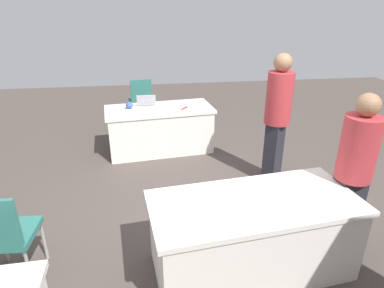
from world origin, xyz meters
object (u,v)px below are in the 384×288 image
object	(u,v)px
table_foreground	(160,129)
person_presenter	(354,167)
chair_near_front	(141,98)
yarn_ball	(129,105)
table_mid_left	(252,235)
scissors_red	(184,108)
chair_tucked_right	(4,232)
laptop_silver	(146,106)
person_attendee_standing	(278,113)

from	to	relation	value
table_foreground	person_presenter	distance (m)	3.25
chair_near_front	person_presenter	world-z (taller)	person_presenter
table_foreground	chair_near_front	size ratio (longest dim) A/B	1.90
table_foreground	yarn_ball	size ratio (longest dim) A/B	15.52
yarn_ball	table_mid_left	bearing A→B (deg)	112.06
table_foreground	yarn_ball	xyz separation A→B (m)	(0.48, -0.02, 0.43)
table_mid_left	scissors_red	distance (m)	2.85
scissors_red	chair_tucked_right	bearing A→B (deg)	3.79
table_foreground	laptop_silver	xyz separation A→B (m)	(0.21, -0.00, 0.41)
person_presenter	scissors_red	bearing A→B (deg)	112.27
table_mid_left	yarn_ball	world-z (taller)	yarn_ball
table_foreground	person_presenter	world-z (taller)	person_presenter
table_mid_left	chair_near_front	world-z (taller)	chair_near_front
laptop_silver	yarn_ball	world-z (taller)	laptop_silver
table_mid_left	chair_tucked_right	distance (m)	2.19
table_mid_left	laptop_silver	xyz separation A→B (m)	(0.90, -2.90, 0.41)
chair_tucked_right	person_presenter	distance (m)	3.23
table_mid_left	table_foreground	bearing A→B (deg)	-76.44
person_attendee_standing	table_mid_left	bearing A→B (deg)	18.75
table_mid_left	person_presenter	bearing A→B (deg)	-169.36
chair_near_front	yarn_ball	xyz separation A→B (m)	(0.17, 1.34, 0.25)
chair_tucked_right	chair_near_front	bearing A→B (deg)	78.17
chair_near_front	yarn_ball	world-z (taller)	chair_near_front
person_attendee_standing	laptop_silver	xyz separation A→B (m)	(1.72, -1.29, -0.21)
chair_near_front	yarn_ball	bearing A→B (deg)	-106.47
chair_near_front	chair_tucked_right	distance (m)	4.27
chair_near_front	person_presenter	xyz separation A→B (m)	(-2.05, 4.06, 0.35)
person_attendee_standing	yarn_ball	size ratio (longest dim) A/B	15.10
chair_near_front	scissors_red	distance (m)	1.63
chair_tucked_right	laptop_silver	xyz separation A→B (m)	(-1.27, -2.75, 0.26)
table_mid_left	chair_tucked_right	size ratio (longest dim) A/B	2.06
chair_near_front	table_mid_left	bearing A→B (deg)	-85.86
table_foreground	person_attendee_standing	distance (m)	2.08
table_foreground	chair_tucked_right	bearing A→B (deg)	61.70
laptop_silver	yarn_ball	bearing A→B (deg)	-3.06
person_presenter	yarn_ball	bearing A→B (deg)	124.66
person_attendee_standing	person_presenter	bearing A→B (deg)	54.41
table_foreground	laptop_silver	bearing A→B (deg)	-1.04
table_mid_left	chair_tucked_right	xyz separation A→B (m)	(2.17, -0.15, 0.16)
laptop_silver	scissors_red	xyz separation A→B (m)	(-0.62, 0.09, -0.04)
chair_tucked_right	person_attendee_standing	size ratio (longest dim) A/B	0.53
scissors_red	person_presenter	bearing A→B (deg)	65.98
chair_tucked_right	scissors_red	distance (m)	3.27
table_foreground	chair_tucked_right	size ratio (longest dim) A/B	1.95
table_mid_left	laptop_silver	distance (m)	3.06
yarn_ball	scissors_red	bearing A→B (deg)	173.14
chair_near_front	yarn_ball	distance (m)	1.38
person_attendee_standing	yarn_ball	world-z (taller)	person_attendee_standing
chair_near_front	person_attendee_standing	world-z (taller)	person_attendee_standing
chair_near_front	scissors_red	world-z (taller)	chair_near_front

